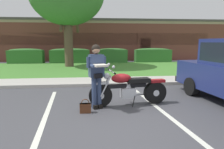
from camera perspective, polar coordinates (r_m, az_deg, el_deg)
The scene contains 14 objects.
ground_plane at distance 4.93m, azimuth 1.18°, elevation -11.55°, with size 140.00×140.00×0.00m, color #424247.
curb_strip at distance 7.95m, azimuth -1.57°, elevation -2.92°, with size 60.00×0.20×0.12m, color #B7B2A8.
concrete_walk at distance 8.78m, azimuth -1.98°, elevation -1.86°, with size 60.00×1.50×0.08m, color #B7B2A8.
grass_lawn at distance 13.04m, azimuth -3.23°, elevation 1.83°, with size 60.00×7.14×0.06m, color #478433.
stall_stripe_0 at distance 5.21m, azimuth -18.56°, elevation -10.82°, with size 0.12×4.40×0.01m, color silver.
stall_stripe_1 at distance 5.38m, azimuth 13.97°, elevation -9.96°, with size 0.12×4.40×0.01m, color silver.
motorcycle at distance 5.54m, azimuth 5.76°, elevation -3.99°, with size 2.24×0.82×1.18m.
rider_person at distance 5.15m, azimuth -4.51°, elevation 0.97°, with size 0.55×0.65×1.70m.
handbag at distance 5.03m, azimuth -7.77°, elevation -9.42°, with size 0.28×0.13×0.36m.
hedge_left at distance 17.42m, azimuth -23.76°, elevation 5.02°, with size 2.74×0.90×1.24m.
hedge_center_left at distance 16.67m, azimuth -12.12°, elevation 5.45°, with size 3.22×0.90×1.24m.
hedge_center_right at distance 16.65m, azimuth 0.08°, elevation 5.66°, with size 2.48×0.90×1.24m.
hedge_right at distance 17.37m, azimuth 11.79°, elevation 5.62°, with size 3.09×0.90×1.24m.
brick_building at distance 22.92m, azimuth -6.93°, elevation 9.88°, with size 27.51×9.49×3.88m.
Camera 1 is at (-0.56, -4.56, 1.77)m, focal length 31.37 mm.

